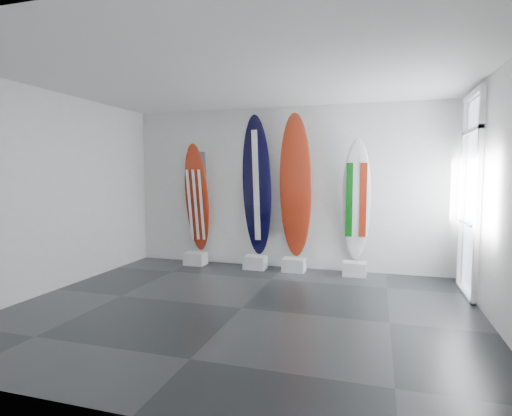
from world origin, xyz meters
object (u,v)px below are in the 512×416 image
(surfboard_navy, at_px, (257,186))
(surfboard_italy, at_px, (356,201))
(surfboard_usa, at_px, (197,198))
(surfboard_swiss, at_px, (295,186))

(surfboard_navy, bearing_deg, surfboard_italy, 10.10)
(surfboard_usa, relative_size, surfboard_swiss, 0.82)
(surfboard_italy, bearing_deg, surfboard_navy, 176.14)
(surfboard_usa, relative_size, surfboard_italy, 0.99)
(surfboard_navy, relative_size, surfboard_italy, 1.21)
(surfboard_navy, height_order, surfboard_italy, surfboard_navy)
(surfboard_swiss, relative_size, surfboard_italy, 1.21)
(surfboard_usa, xyz_separation_m, surfboard_swiss, (1.95, 0.00, 0.25))
(surfboard_swiss, bearing_deg, surfboard_usa, -178.99)
(surfboard_usa, distance_m, surfboard_swiss, 1.97)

